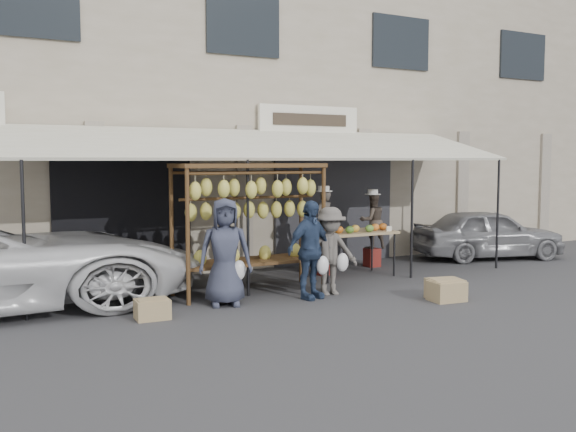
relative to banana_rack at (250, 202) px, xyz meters
name	(u,v)px	position (x,y,z in m)	size (l,w,h in m)	color
ground_plane	(335,303)	(0.88, -1.30, -1.57)	(90.00, 90.00, 0.00)	#2D2D30
shophouse	(193,104)	(0.88, 5.20, 2.07)	(24.00, 6.15, 7.30)	#B1A490
awning	(271,145)	(0.89, 0.98, 1.00)	(10.00, 2.35, 2.92)	silver
banana_rack	(250,202)	(0.00, 0.00, 0.00)	(2.60, 0.90, 2.24)	#432A16
produce_table	(353,233)	(2.42, 0.47, -0.70)	(1.70, 0.90, 1.04)	#A08463
vendor_left	(324,221)	(2.06, 0.97, -0.50)	(0.46, 0.30, 1.27)	#48423D
vendor_right	(372,221)	(3.49, 1.28, -0.58)	(0.58, 0.45, 1.20)	brown
customer_left	(225,252)	(-0.74, -0.62, -0.72)	(0.83, 0.54, 1.70)	#35394C
customer_mid	(310,250)	(0.68, -0.84, -0.76)	(0.96, 0.40, 1.64)	navy
customer_right	(330,251)	(1.14, -0.74, -0.82)	(0.97, 0.56, 1.50)	#58534E
stool_left	(323,264)	(2.06, 0.97, -1.36)	(0.31, 0.31, 0.44)	maroon
stool_right	(372,257)	(3.49, 1.28, -1.38)	(0.28, 0.28, 0.40)	maroon
crate_near_a	(447,291)	(2.56, -2.05, -1.41)	(0.54, 0.41, 0.32)	tan
crate_near_b	(445,289)	(2.63, -1.94, -1.41)	(0.56, 0.42, 0.33)	tan
crate_far	(152,309)	(-2.01, -0.94, -1.43)	(0.48, 0.36, 0.29)	tan
sedan	(488,233)	(6.54, 0.93, -0.99)	(1.38, 3.44, 1.17)	gray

